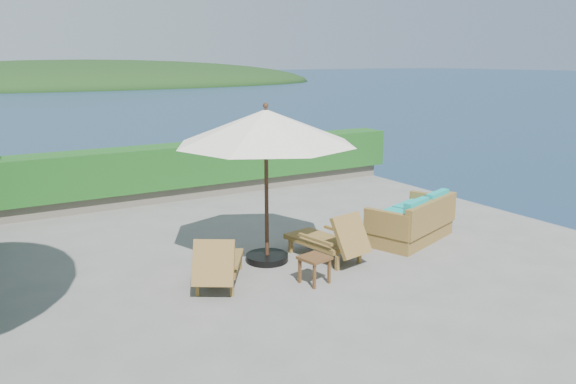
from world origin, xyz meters
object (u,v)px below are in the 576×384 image
lounge_left (218,263)px  wicker_loveseat (413,222)px  lounge_right (330,239)px  side_table (315,261)px  patio_umbrella (266,129)px

lounge_left → wicker_loveseat: bearing=34.1°
lounge_right → wicker_loveseat: 2.00m
lounge_right → side_table: 1.10m
patio_umbrella → lounge_left: bearing=-154.4°
side_table → wicker_loveseat: bearing=16.1°
patio_umbrella → wicker_loveseat: patio_umbrella is taller
lounge_right → patio_umbrella: bearing=141.6°
side_table → wicker_loveseat: (2.81, 0.81, -0.00)m
wicker_loveseat → side_table: bearing=176.7°
lounge_left → wicker_loveseat: 4.12m
patio_umbrella → side_table: bearing=-82.9°
patio_umbrella → lounge_left: (-1.16, -0.55, -1.94)m
patio_umbrella → wicker_loveseat: 3.57m
lounge_left → wicker_loveseat: (4.12, 0.11, 0.00)m
patio_umbrella → lounge_left: 2.33m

